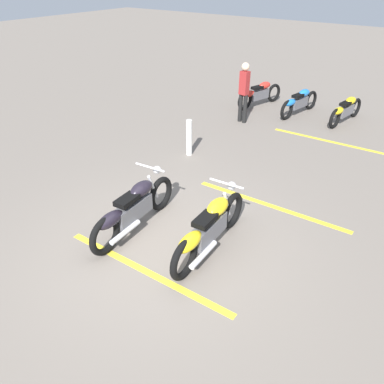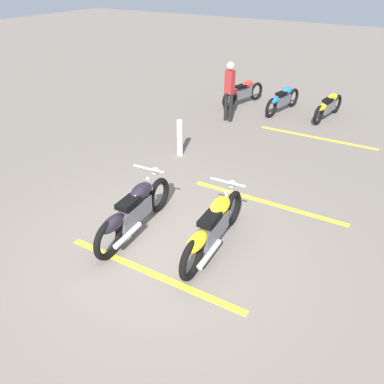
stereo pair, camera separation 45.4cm
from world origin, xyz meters
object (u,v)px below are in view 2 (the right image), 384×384
motorcycle_row_left (282,100)px  motorcycle_row_center (242,92)px  motorcycle_dark_foreground (133,211)px  motorcycle_row_far_left (328,106)px  bystander_near_row (229,89)px  bollard_post (180,138)px  motorcycle_bright_foreground (213,227)px

motorcycle_row_left → motorcycle_row_center: motorcycle_row_center is taller
motorcycle_dark_foreground → motorcycle_row_left: (7.55, 0.08, -0.05)m
motorcycle_dark_foreground → motorcycle_row_left: 7.55m
motorcycle_row_left → motorcycle_row_center: (0.04, 1.41, 0.01)m
motorcycle_row_far_left → bystander_near_row: size_ratio=1.11×
motorcycle_dark_foreground → motorcycle_row_center: 7.73m
motorcycle_row_left → bollard_post: bollard_post is taller
motorcycle_row_far_left → motorcycle_row_center: size_ratio=0.97×
motorcycle_row_far_left → motorcycle_row_center: bearing=100.2°
motorcycle_dark_foreground → motorcycle_row_far_left: bearing=-14.5°
motorcycle_row_far_left → bollard_post: size_ratio=2.14×
motorcycle_row_far_left → bystander_near_row: 3.09m
bystander_near_row → bollard_post: bystander_near_row is taller
motorcycle_dark_foreground → bystander_near_row: bystander_near_row is taller
motorcycle_row_left → bollard_post: bearing=176.6°
motorcycle_bright_foreground → motorcycle_dark_foreground: size_ratio=1.00×
motorcycle_row_center → bystander_near_row: (-1.63, -0.31, 0.56)m
motorcycle_row_far_left → motorcycle_row_left: bearing=103.4°
bystander_near_row → bollard_post: 2.86m
motorcycle_row_left → bollard_post: size_ratio=2.20×
motorcycle_bright_foreground → bystander_near_row: bystander_near_row is taller
motorcycle_row_far_left → bystander_near_row: bystander_near_row is taller
motorcycle_dark_foreground → bollard_post: bearing=14.6°
motorcycle_row_center → bollard_post: size_ratio=2.20×
motorcycle_dark_foreground → motorcycle_row_left: motorcycle_dark_foreground is taller
motorcycle_row_far_left → bollard_post: bollard_post is taller
motorcycle_row_far_left → motorcycle_row_center: motorcycle_row_center is taller
bystander_near_row → bollard_post: bearing=-169.6°
bystander_near_row → motorcycle_row_left: bearing=-26.1°
motorcycle_dark_foreground → motorcycle_row_center: (7.59, 1.49, -0.04)m
motorcycle_bright_foreground → motorcycle_row_far_left: (7.38, 0.06, -0.06)m
motorcycle_row_center → motorcycle_row_far_left: bearing=-73.3°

